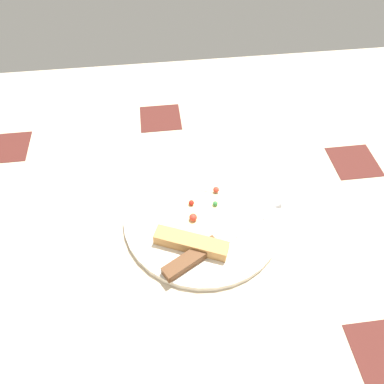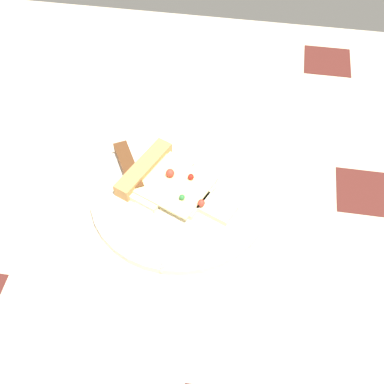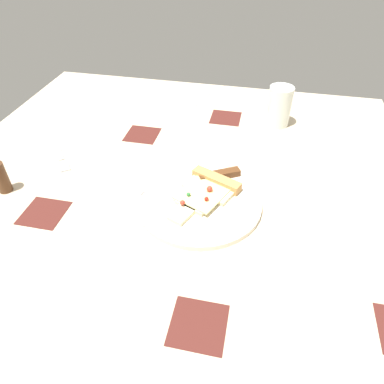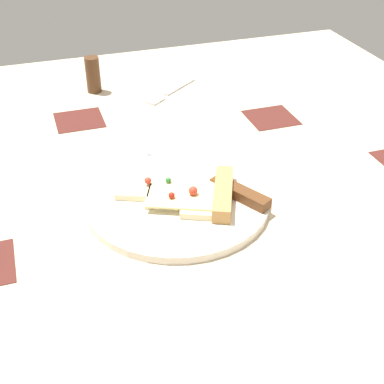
% 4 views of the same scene
% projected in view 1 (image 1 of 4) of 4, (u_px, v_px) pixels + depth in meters
% --- Properties ---
extents(ground_plane, '(1.16, 1.16, 0.03)m').
position_uv_depth(ground_plane, '(254.00, 248.00, 0.61)').
color(ground_plane, '#C6B293').
rests_on(ground_plane, ground).
extents(plate, '(0.28, 0.28, 0.01)m').
position_uv_depth(plate, '(203.00, 216.00, 0.63)').
color(plate, silver).
rests_on(plate, ground_plane).
extents(pizza_slice, '(0.19, 0.15, 0.03)m').
position_uv_depth(pizza_slice, '(199.00, 223.00, 0.60)').
color(pizza_slice, beige).
rests_on(pizza_slice, plate).
extents(knife, '(0.14, 0.22, 0.02)m').
position_uv_depth(knife, '(214.00, 244.00, 0.58)').
color(knife, silver).
rests_on(knife, plate).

